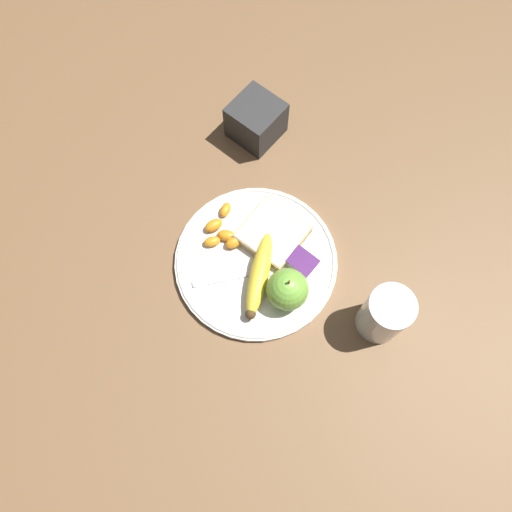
{
  "coord_description": "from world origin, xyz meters",
  "views": [
    {
      "loc": [
        -0.19,
        0.23,
        0.83
      ],
      "look_at": [
        0.0,
        0.0,
        0.03
      ],
      "focal_mm": 35.0,
      "sensor_mm": 36.0,
      "label": 1
    }
  ],
  "objects": [
    {
      "name": "apple",
      "position": [
        -0.08,
        0.02,
        0.05
      ],
      "size": [
        0.07,
        0.07,
        0.08
      ],
      "color": "#72B23D",
      "rests_on": "plate"
    },
    {
      "name": "jam_packet",
      "position": [
        -0.07,
        -0.04,
        0.02
      ],
      "size": [
        0.05,
        0.04,
        0.02
      ],
      "color": "white",
      "rests_on": "plate"
    },
    {
      "name": "juice_glass",
      "position": [
        -0.23,
        -0.05,
        0.05
      ],
      "size": [
        0.07,
        0.07,
        0.11
      ],
      "color": "silver",
      "rests_on": "ground_plane"
    },
    {
      "name": "ground_plane",
      "position": [
        0.0,
        0.0,
        0.0
      ],
      "size": [
        3.0,
        3.0,
        0.0
      ],
      "primitive_type": "plane",
      "color": "brown"
    },
    {
      "name": "orange_segment_2",
      "position": [
        0.08,
        0.02,
        0.02
      ],
      "size": [
        0.03,
        0.03,
        0.02
      ],
      "color": "orange",
      "rests_on": "plate"
    },
    {
      "name": "orange_segment_0",
      "position": [
        0.05,
        -0.0,
        0.02
      ],
      "size": [
        0.03,
        0.04,
        0.02
      ],
      "color": "orange",
      "rests_on": "plate"
    },
    {
      "name": "fork",
      "position": [
        -0.01,
        0.02,
        0.01
      ],
      "size": [
        0.13,
        0.16,
        0.0
      ],
      "rotation": [
        0.0,
        0.0,
        10.33
      ],
      "color": "silver",
      "rests_on": "plate"
    },
    {
      "name": "orange_segment_1",
      "position": [
        0.07,
        -0.0,
        0.02
      ],
      "size": [
        0.04,
        0.03,
        0.02
      ],
      "color": "orange",
      "rests_on": "plate"
    },
    {
      "name": "bread_slice",
      "position": [
        0.01,
        -0.05,
        0.02
      ],
      "size": [
        0.11,
        0.1,
        0.02
      ],
      "color": "tan",
      "rests_on": "plate"
    },
    {
      "name": "condiment_caddy",
      "position": [
        0.17,
        -0.21,
        0.04
      ],
      "size": [
        0.09,
        0.09,
        0.08
      ],
      "color": "#2D2D2D",
      "rests_on": "ground_plane"
    },
    {
      "name": "orange_segment_3",
      "position": [
        0.1,
        -0.0,
        0.02
      ],
      "size": [
        0.03,
        0.04,
        0.02
      ],
      "color": "orange",
      "rests_on": "plate"
    },
    {
      "name": "plate",
      "position": [
        0.0,
        0.0,
        0.01
      ],
      "size": [
        0.28,
        0.28,
        0.01
      ],
      "color": "silver",
      "rests_on": "ground_plane"
    },
    {
      "name": "banana",
      "position": [
        -0.03,
        0.02,
        0.03
      ],
      "size": [
        0.1,
        0.15,
        0.03
      ],
      "color": "yellow",
      "rests_on": "plate"
    },
    {
      "name": "orange_segment_4",
      "position": [
        0.1,
        -0.04,
        0.02
      ],
      "size": [
        0.03,
        0.03,
        0.02
      ],
      "color": "orange",
      "rests_on": "plate"
    }
  ]
}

